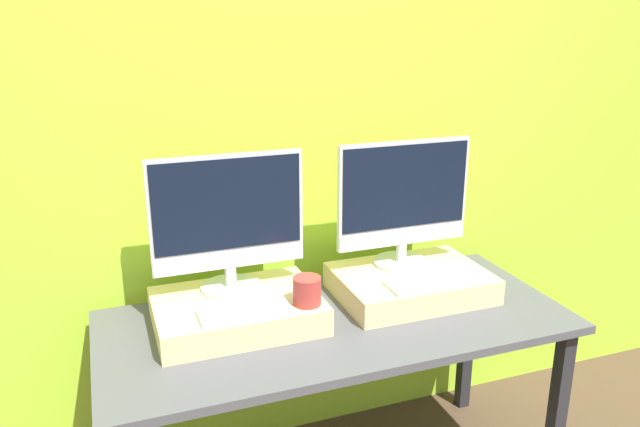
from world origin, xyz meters
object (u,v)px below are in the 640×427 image
(keyboard_right, at_px, (428,283))
(monitor_left, at_px, (228,220))
(keyboard_left, at_px, (245,312))
(monitor_right, at_px, (404,201))
(mug, at_px, (307,291))

(keyboard_right, bearing_deg, monitor_left, 162.77)
(keyboard_left, xyz_separation_m, keyboard_right, (0.66, 0.00, 0.00))
(monitor_right, bearing_deg, monitor_left, 180.00)
(keyboard_right, bearing_deg, mug, 180.00)
(monitor_left, bearing_deg, keyboard_left, -90.00)
(monitor_right, xyz_separation_m, keyboard_right, (0.00, -0.20, -0.24))
(mug, distance_m, monitor_right, 0.54)
(keyboard_left, height_order, mug, mug)
(monitor_right, bearing_deg, mug, -155.61)
(monitor_right, relative_size, keyboard_right, 1.78)
(keyboard_left, xyz_separation_m, mug, (0.21, 0.00, 0.04))
(monitor_left, height_order, mug, monitor_left)
(keyboard_left, bearing_deg, monitor_right, 17.23)
(keyboard_left, xyz_separation_m, monitor_right, (0.66, 0.20, 0.24))
(keyboard_left, bearing_deg, mug, 0.00)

